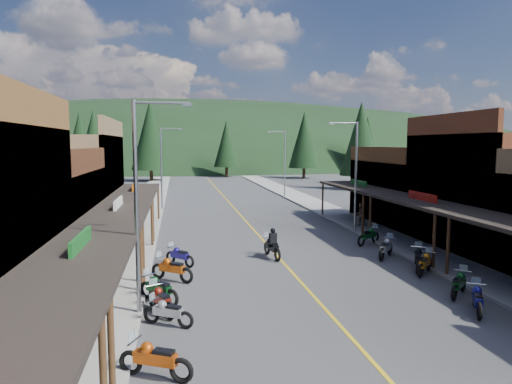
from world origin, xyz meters
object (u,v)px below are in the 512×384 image
pine_3 (226,144)px  rider_on_bike (272,246)px  pine_11 (361,139)px  bike_west_6 (159,287)px  pine_5 (360,137)px  bike_east_7 (418,257)px  pine_10 (94,142)px  bike_west_7 (172,268)px  bike_west_8 (180,255)px  bike_west_4 (168,311)px  pine_7 (45,140)px  pine_8 (48,148)px  streetlight_1 (163,164)px  pine_4 (304,140)px  streetlight_0 (140,198)px  bike_east_9 (368,235)px  shop_west_3 (61,185)px  shop_west_2 (16,220)px  bike_east_5 (459,283)px  bike_west_3 (155,357)px  streetlight_3 (284,161)px  pedestrian_east_b (360,214)px  bike_east_8 (386,247)px  bike_east_6 (425,262)px  shop_east_2 (499,192)px  bike_east_4 (477,298)px  streetlight_2 (354,171)px  pine_1 (80,140)px  pine_9 (367,144)px  shop_east_3 (417,192)px  pine_6 (430,144)px  bike_west_5 (161,299)px  pine_2 (150,135)px

pine_3 → rider_on_bike: bearing=-93.9°
pine_11 → bike_west_6: pine_11 is taller
pine_5 → bike_east_7: 79.31m
pine_10 → bike_west_7: bearing=-76.9°
bike_west_8 → bike_west_4: bearing=-135.4°
pine_7 → pine_8: 37.38m
streetlight_1 → pine_4: bearing=56.7°
pine_8 → streetlight_0: bearing=-71.9°
bike_east_9 → shop_west_3: bearing=-142.5°
shop_west_2 → bike_east_9: bearing=6.4°
shop_west_2 → bike_west_6: 9.90m
pine_10 → bike_west_8: (12.46, -49.08, -6.20)m
pine_10 → bike_east_5: (24.06, -56.05, -6.19)m
shop_west_2 → bike_west_3: (7.47, -12.57, -1.91)m
streetlight_0 → streetlight_1: same height
streetlight_0 → pine_8: pine_8 is taller
streetlight_3 → pedestrian_east_b: bearing=-86.2°
pine_8 → streetlight_1: bearing=-50.1°
pine_3 → bike_west_7: pine_3 is taller
bike_east_7 → bike_east_8: size_ratio=1.01×
streetlight_0 → bike_east_8: bearing=26.9°
rider_on_bike → bike_east_6: bearing=-42.3°
shop_east_2 → bike_east_4: shop_east_2 is taller
pine_5 → bike_east_7: size_ratio=6.16×
bike_east_6 → bike_east_7: size_ratio=0.94×
shop_west_2 → streetlight_2: size_ratio=1.36×
streetlight_3 → pine_1: bearing=127.7°
streetlight_2 → pine_5: bearing=67.1°
streetlight_3 → bike_east_9: (-0.57, -26.04, -3.83)m
bike_west_4 → shop_west_3: bearing=52.9°
streetlight_1 → bike_east_4: bearing=-67.4°
pine_9 → pine_11: pine_11 is taller
bike_west_4 → bike_west_6: (-0.42, 2.53, 0.08)m
bike_west_3 → bike_east_5: size_ratio=1.05×
streetlight_3 → pine_5: (27.05, 42.00, 3.53)m
shop_east_3 → bike_west_6: bearing=-141.6°
shop_east_2 → bike_west_7: (-19.71, -3.53, -2.86)m
pine_4 → bike_west_6: pine_4 is taller
pine_9 → bike_west_3: 63.81m
pine_6 → pine_8: size_ratio=1.10×
bike_west_3 → bike_west_8: 11.81m
bike_east_5 → pine_1: bearing=158.7°
streetlight_3 → bike_west_5: bearing=-110.2°
pine_11 → bike_east_5: 46.68m
pine_4 → pine_9: (6.00, -15.00, -0.86)m
bike_east_5 → bike_west_7: bearing=-152.3°
streetlight_3 → bike_west_7: bearing=-112.0°
shop_west_3 → streetlight_0: bearing=-68.5°
shop_west_2 → pine_9: bearing=48.9°
pine_3 → pine_2: bearing=-150.3°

